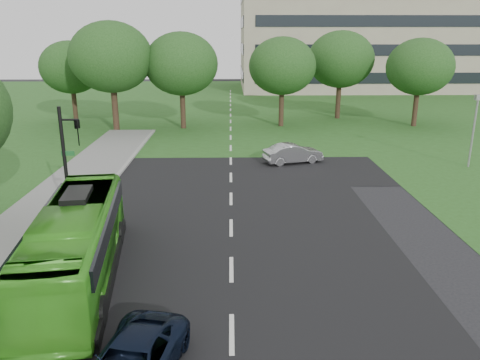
{
  "coord_description": "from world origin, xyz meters",
  "views": [
    {
      "loc": [
        0.0,
        -17.86,
        8.43
      ],
      "look_at": [
        0.45,
        4.29,
        1.6
      ],
      "focal_mm": 35.0,
      "sensor_mm": 36.0,
      "label": 1
    }
  ],
  "objects": [
    {
      "name": "street_surfaces",
      "position": [
        -0.38,
        22.75,
        0.03
      ],
      "size": [
        120.0,
        120.0,
        0.15
      ],
      "color": "black",
      "rests_on": "ground"
    },
    {
      "name": "tree_park_f",
      "position": [
        -15.76,
        29.85,
        5.48
      ],
      "size": [
        6.04,
        6.04,
        8.06
      ],
      "color": "black",
      "rests_on": "ground"
    },
    {
      "name": "tree_park_e",
      "position": [
        17.93,
        27.1,
        5.65
      ],
      "size": [
        6.24,
        6.24,
        8.32
      ],
      "color": "black",
      "rests_on": "ground"
    },
    {
      "name": "camera_pole",
      "position": [
        16.0,
        12.17,
        3.11
      ],
      "size": [
        0.46,
        0.42,
        4.82
      ],
      "rotation": [
        0.0,
        0.0,
        0.21
      ],
      "color": "gray",
      "rests_on": "ground"
    },
    {
      "name": "tree_park_c",
      "position": [
        4.93,
        27.4,
        5.72
      ],
      "size": [
        6.35,
        6.35,
        8.44
      ],
      "color": "black",
      "rests_on": "ground"
    },
    {
      "name": "ground",
      "position": [
        0.0,
        0.0,
        0.0
      ],
      "size": [
        160.0,
        160.0,
        0.0
      ],
      "primitive_type": "plane",
      "color": "black",
      "rests_on": "ground"
    },
    {
      "name": "tree_park_a",
      "position": [
        -10.6,
        25.28,
        6.64
      ],
      "size": [
        7.37,
        7.37,
        9.79
      ],
      "color": "black",
      "rests_on": "ground"
    },
    {
      "name": "bus",
      "position": [
        -5.5,
        -2.6,
        1.4
      ],
      "size": [
        3.62,
        10.24,
        2.79
      ],
      "primitive_type": "imported",
      "rotation": [
        0.0,
        0.0,
        0.13
      ],
      "color": "green",
      "rests_on": "ground"
    },
    {
      "name": "traffic_light",
      "position": [
        -7.02,
        1.88,
        3.3
      ],
      "size": [
        0.91,
        0.28,
        5.62
      ],
      "rotation": [
        0.0,
        0.0,
        -0.38
      ],
      "color": "black",
      "rests_on": "ground"
    },
    {
      "name": "tree_park_b",
      "position": [
        -4.51,
        26.47,
        5.98
      ],
      "size": [
        6.77,
        6.77,
        8.87
      ],
      "color": "black",
      "rests_on": "ground"
    },
    {
      "name": "office_building",
      "position": [
        21.96,
        61.96,
        12.5
      ],
      "size": [
        40.1,
        20.1,
        25.0
      ],
      "color": "gray",
      "rests_on": "ground"
    },
    {
      "name": "tree_park_d",
      "position": [
        11.45,
        31.8,
        6.12
      ],
      "size": [
        6.83,
        6.83,
        9.04
      ],
      "color": "black",
      "rests_on": "ground"
    },
    {
      "name": "sedan",
      "position": [
        4.31,
        13.49,
        0.67
      ],
      "size": [
        4.32,
        2.57,
        1.35
      ],
      "primitive_type": "imported",
      "rotation": [
        0.0,
        0.0,
        1.87
      ],
      "color": "#A1A0A5",
      "rests_on": "ground"
    }
  ]
}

